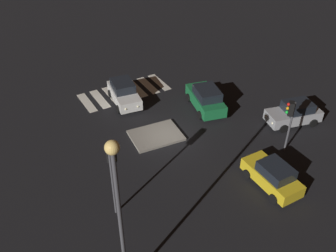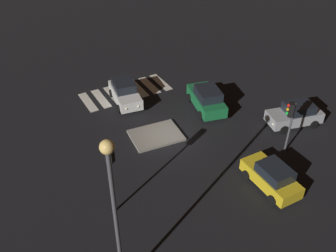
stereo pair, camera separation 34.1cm
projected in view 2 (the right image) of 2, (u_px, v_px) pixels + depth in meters
name	position (u px, v px, depth m)	size (l,w,h in m)	color
ground_plane	(168.00, 137.00, 27.38)	(80.00, 80.00, 0.00)	black
traffic_island	(156.00, 135.00, 27.41)	(3.87, 3.06, 0.18)	gray
car_yellow	(272.00, 177.00, 22.78)	(1.93, 4.00, 1.73)	gold
car_green	(207.00, 99.00, 29.90)	(2.86, 4.70, 1.93)	#196B38
car_white	(125.00, 92.00, 30.79)	(2.45, 4.39, 1.84)	silver
car_silver	(295.00, 114.00, 28.21)	(4.35, 2.67, 1.79)	#9EA0A5
traffic_light_west	(290.00, 116.00, 24.37)	(0.53, 0.54, 3.91)	#47474C
traffic_light_north	(110.00, 164.00, 19.71)	(0.53, 0.54, 4.64)	#47474C
street_lamp	(113.00, 199.00, 14.58)	(0.56, 0.56, 8.72)	#47474C
crosswalk_near	(126.00, 92.00, 32.63)	(7.60, 3.20, 0.02)	silver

